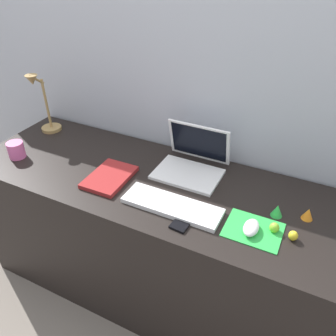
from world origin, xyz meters
The scene contains 15 objects.
ground_plane centered at (0.00, 0.00, 0.00)m, with size 6.00×6.00×0.00m, color slate.
back_wall centered at (0.00, 0.35, 0.76)m, with size 3.07×0.05×1.51m, color #B2B7C1.
desk centered at (0.00, 0.00, 0.37)m, with size 1.87×0.61×0.74m, color black.
laptop centered at (0.08, 0.16, 0.79)m, with size 0.30×0.26×0.21m.
keyboard centered at (0.11, -0.13, 0.75)m, with size 0.41×0.13×0.02m, color white.
mousepad centered at (0.44, -0.11, 0.74)m, with size 0.21×0.17×0.00m, color green.
mouse centered at (0.44, -0.12, 0.76)m, with size 0.06×0.10×0.03m, color white.
cell_phone centered at (0.19, -0.18, 0.74)m, with size 0.06×0.13×0.01m, color black.
desk_lamp centered at (-0.80, 0.15, 0.90)m, with size 0.11×0.15×0.34m.
notebook_pad centered at (-0.23, -0.08, 0.75)m, with size 0.17×0.24×0.02m, color maroon.
coffee_mug centered at (-0.74, -0.13, 0.78)m, with size 0.08×0.08×0.08m, color pink.
toy_figurine_lime centered at (0.51, -0.09, 0.76)m, with size 0.04×0.04×0.04m, color #8CDB33.
toy_figurine_orange centered at (0.62, 0.04, 0.76)m, with size 0.04×0.04×0.05m, color orange.
toy_figurine_green centered at (0.50, 0.01, 0.77)m, with size 0.05×0.05×0.05m, color green.
toy_figurine_yellow centered at (0.58, -0.10, 0.76)m, with size 0.03×0.03×0.04m, color yellow.
Camera 1 is at (0.57, -1.08, 1.65)m, focal length 36.43 mm.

